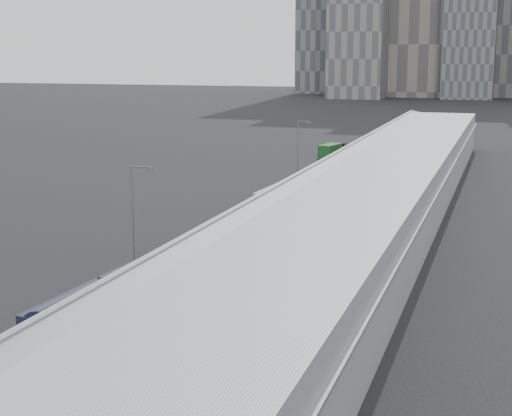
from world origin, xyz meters
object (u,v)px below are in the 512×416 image
at_px(suv, 343,148).
at_px(street_lamp_near, 134,209).
at_px(bus_1, 106,315).
at_px(street_lamp_far, 299,144).
at_px(bus_5, 311,186).
at_px(shipping_container, 330,151).
at_px(bus_2, 180,273).
at_px(bus_4, 288,202).
at_px(bus_6, 332,171).
at_px(bus_3, 246,232).

bearing_deg(suv, street_lamp_near, -92.66).
relative_size(bus_1, street_lamp_far, 1.67).
bearing_deg(bus_5, suv, 100.49).
relative_size(shipping_container, suv, 0.92).
height_order(shipping_container, suv, shipping_container).
xyz_separation_m(bus_5, shipping_container, (-6.39, 39.60, -0.40)).
bearing_deg(street_lamp_far, bus_2, -83.85).
distance_m(bus_4, bus_6, 25.74).
xyz_separation_m(bus_2, shipping_container, (-6.75, 81.96, -0.46)).
height_order(bus_6, shipping_container, bus_6).
relative_size(bus_1, bus_4, 0.99).
bearing_deg(bus_3, bus_5, 91.79).
height_order(bus_1, bus_3, bus_1).
height_order(bus_1, bus_6, bus_1).
bearing_deg(street_lamp_near, bus_1, -69.59).
relative_size(bus_4, suv, 2.34).
height_order(bus_6, street_lamp_far, street_lamp_far).
bearing_deg(bus_6, bus_5, -88.80).
distance_m(street_lamp_far, suv, 30.77).
xyz_separation_m(bus_1, bus_3, (0.89, 25.27, -0.03)).
bearing_deg(street_lamp_far, suv, 89.52).
bearing_deg(bus_2, street_lamp_near, 143.64).
bearing_deg(bus_1, bus_4, 93.20).
bearing_deg(street_lamp_near, bus_3, 51.60).
bearing_deg(shipping_container, suv, 97.62).
bearing_deg(bus_2, bus_5, 94.78).
xyz_separation_m(bus_2, bus_5, (-0.36, 42.37, -0.05)).
xyz_separation_m(shipping_container, suv, (0.66, 7.42, -0.33)).
distance_m(bus_6, street_lamp_near, 50.80).
relative_size(bus_5, street_lamp_far, 1.54).
distance_m(bus_1, bus_5, 53.12).
xyz_separation_m(bus_5, street_lamp_far, (-5.98, 16.52, 3.29)).
relative_size(bus_1, suv, 2.32).
height_order(bus_1, bus_4, bus_4).
xyz_separation_m(bus_3, street_lamp_far, (-6.73, 44.37, 3.18)).
relative_size(bus_1, bus_3, 1.03).
xyz_separation_m(bus_3, bus_4, (-0.40, 15.75, 0.04)).
bearing_deg(street_lamp_far, shipping_container, 91.01).
height_order(bus_1, suv, bus_1).
height_order(street_lamp_far, shipping_container, street_lamp_far).
relative_size(street_lamp_far, shipping_container, 1.51).
xyz_separation_m(bus_2, bus_4, (-0.01, 30.26, 0.10)).
bearing_deg(bus_5, bus_3, -84.91).
bearing_deg(street_lamp_far, bus_5, -70.09).
relative_size(bus_2, street_lamp_near, 1.50).
height_order(bus_6, suv, bus_6).
relative_size(bus_3, street_lamp_far, 1.62).
xyz_separation_m(bus_4, bus_6, (-0.60, 25.73, -0.19)).
bearing_deg(suv, shipping_container, -97.40).
bearing_deg(shipping_container, street_lamp_far, -76.27).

